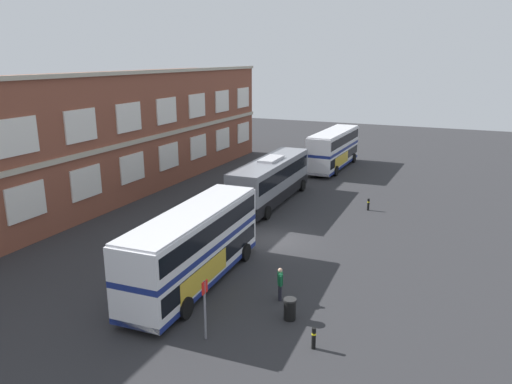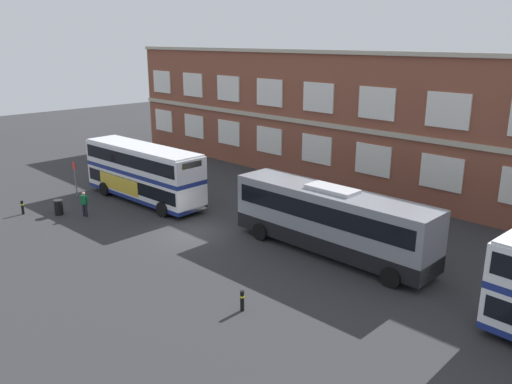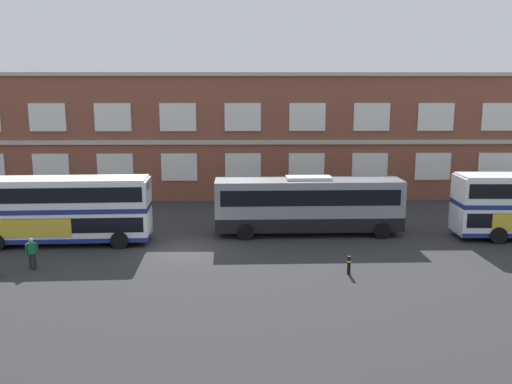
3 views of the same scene
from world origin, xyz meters
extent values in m
plane|color=#2B2B2D|center=(0.00, 2.00, 0.00)|extent=(120.00, 120.00, 0.00)
cube|color=brown|center=(0.83, 18.00, 5.15)|extent=(52.98, 8.00, 10.30)
cube|color=#B2A893|center=(0.83, 13.92, 4.94)|extent=(52.98, 0.16, 0.36)
cube|color=#B2A893|center=(0.83, 13.95, 10.45)|extent=(52.98, 0.28, 0.30)
cube|color=silver|center=(-7.11, 13.94, 2.88)|extent=(2.97, 0.12, 2.27)
cube|color=silver|center=(-1.82, 13.94, 2.88)|extent=(2.97, 0.12, 2.27)
cube|color=silver|center=(3.48, 13.94, 2.88)|extent=(2.97, 0.12, 2.27)
cube|color=silver|center=(8.78, 13.94, 2.88)|extent=(2.97, 0.12, 2.27)
cube|color=silver|center=(14.08, 13.94, 2.88)|extent=(2.97, 0.12, 2.27)
cube|color=silver|center=(19.37, 13.94, 2.88)|extent=(2.97, 0.12, 2.27)
cube|color=silver|center=(24.67, 13.94, 2.88)|extent=(2.97, 0.12, 2.27)
cube|color=silver|center=(-7.11, 13.94, 7.00)|extent=(2.97, 0.12, 2.27)
cube|color=silver|center=(-1.82, 13.94, 7.00)|extent=(2.97, 0.12, 2.27)
cube|color=silver|center=(3.48, 13.94, 7.00)|extent=(2.97, 0.12, 2.27)
cube|color=silver|center=(8.78, 13.94, 7.00)|extent=(2.97, 0.12, 2.27)
cube|color=silver|center=(14.08, 13.94, 7.00)|extent=(2.97, 0.12, 2.27)
cube|color=silver|center=(19.37, 13.94, 7.00)|extent=(2.97, 0.12, 2.27)
cube|color=silver|center=(24.67, 13.94, 7.00)|extent=(2.97, 0.12, 2.27)
cube|color=silver|center=(-7.66, 1.45, 1.23)|extent=(11.10, 3.04, 1.75)
cube|color=black|center=(-7.66, 1.45, 1.44)|extent=(10.66, 3.06, 0.90)
cube|color=navy|center=(-7.66, 1.45, 2.25)|extent=(11.10, 3.04, 0.30)
cube|color=silver|center=(-7.66, 1.45, 3.17)|extent=(11.10, 3.04, 1.55)
cube|color=black|center=(-7.66, 1.45, 3.25)|extent=(10.66, 3.06, 0.90)
cube|color=navy|center=(-7.66, 1.45, 0.49)|extent=(11.10, 3.06, 0.28)
cube|color=silver|center=(-7.66, 1.45, 4.01)|extent=(10.88, 2.92, 0.12)
cube|color=gold|center=(-8.92, 0.10, 1.31)|extent=(4.84, 0.25, 1.10)
cube|color=yellow|center=(-2.20, 1.69, 3.60)|extent=(0.13, 1.66, 0.40)
cylinder|color=black|center=(-3.76, 0.35, 0.52)|extent=(1.05, 0.37, 1.04)
cylinder|color=black|center=(-3.87, 2.89, 0.52)|extent=(1.05, 0.37, 1.04)
cylinder|color=black|center=(-10.90, 0.03, 0.52)|extent=(1.05, 0.37, 1.04)
cylinder|color=black|center=(-11.01, 2.58, 0.52)|extent=(1.05, 0.37, 1.04)
cube|color=silver|center=(22.50, 2.20, 1.23)|extent=(11.05, 2.80, 1.75)
cube|color=black|center=(22.50, 2.20, 1.44)|extent=(10.62, 2.83, 0.90)
cube|color=navy|center=(22.50, 2.20, 2.25)|extent=(11.05, 2.80, 0.30)
cube|color=silver|center=(22.50, 2.20, 3.17)|extent=(11.05, 2.80, 1.55)
cube|color=black|center=(22.50, 2.20, 3.25)|extent=(10.62, 2.83, 0.90)
cube|color=navy|center=(22.50, 2.20, 0.49)|extent=(11.06, 2.82, 0.28)
cube|color=silver|center=(22.50, 2.20, 4.01)|extent=(10.83, 2.69, 0.12)
cube|color=gold|center=(21.15, 0.94, 1.31)|extent=(4.84, 0.14, 1.10)
cube|color=yellow|center=(27.96, 2.08, 3.60)|extent=(0.10, 1.66, 0.40)
cylinder|color=black|center=(26.32, 0.84, 0.52)|extent=(1.05, 0.34, 1.04)
cylinder|color=black|center=(26.37, 3.39, 0.52)|extent=(1.05, 0.34, 1.04)
cylinder|color=black|center=(19.17, 1.00, 0.52)|extent=(1.05, 0.34, 1.04)
cylinder|color=black|center=(19.23, 3.55, 0.52)|extent=(1.05, 0.34, 1.04)
cube|color=gray|center=(7.77, 3.44, 2.00)|extent=(12.05, 2.78, 3.20)
cube|color=black|center=(7.77, 3.44, 2.64)|extent=(11.33, 2.81, 1.00)
cube|color=black|center=(7.77, 3.44, 0.85)|extent=(12.05, 2.80, 0.90)
cube|color=silver|center=(7.77, 3.44, 3.70)|extent=(2.90, 1.33, 0.20)
cylinder|color=black|center=(12.35, 2.25, 0.52)|extent=(1.05, 0.34, 1.04)
cylinder|color=black|center=(12.30, 4.80, 0.52)|extent=(1.05, 0.34, 1.04)
cylinder|color=black|center=(3.71, 2.08, 0.52)|extent=(1.05, 0.34, 1.04)
cylinder|color=black|center=(3.66, 4.63, 0.52)|extent=(1.05, 0.34, 1.04)
cylinder|color=black|center=(-7.56, -3.35, 0.42)|extent=(0.22, 0.22, 0.85)
cylinder|color=black|center=(-7.39, -3.26, 0.42)|extent=(0.22, 0.22, 0.85)
cube|color=#145933|center=(-7.48, -3.30, 1.15)|extent=(0.47, 0.40, 0.60)
cylinder|color=#145933|center=(-7.71, -3.42, 1.12)|extent=(0.15, 0.15, 0.57)
cylinder|color=#145933|center=(-7.24, -3.18, 1.12)|extent=(0.15, 0.15, 0.57)
sphere|color=tan|center=(-7.48, -3.30, 1.59)|extent=(0.22, 0.22, 0.22)
cylinder|color=slate|center=(-12.02, -1.67, 1.35)|extent=(0.10, 0.10, 2.70)
cube|color=red|center=(-12.02, -1.69, 2.42)|extent=(0.44, 0.04, 0.56)
cylinder|color=black|center=(-9.05, -4.40, 0.47)|extent=(0.56, 0.56, 0.95)
cylinder|color=black|center=(-9.05, -4.40, 0.99)|extent=(0.60, 0.60, 0.08)
cylinder|color=black|center=(9.02, -4.33, 0.47)|extent=(0.18, 0.18, 0.95)
cylinder|color=yellow|center=(9.02, -4.33, 0.68)|extent=(0.19, 0.19, 0.08)
cylinder|color=black|center=(-10.85, -6.10, 0.47)|extent=(0.18, 0.18, 0.95)
cylinder|color=yellow|center=(-10.85, -6.10, 0.68)|extent=(0.19, 0.19, 0.08)
camera|label=1|loc=(-28.04, -11.13, 11.67)|focal=34.28mm
camera|label=2|loc=(23.86, -18.04, 11.43)|focal=36.32mm
camera|label=3|loc=(3.80, -30.78, 9.45)|focal=38.11mm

